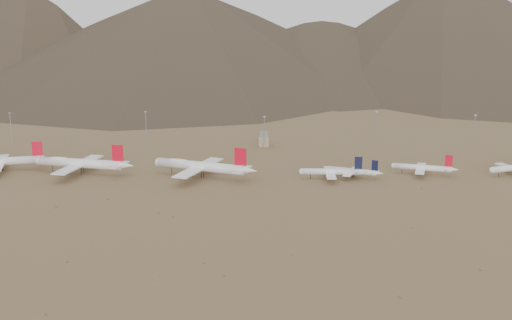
{
  "coord_description": "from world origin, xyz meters",
  "views": [
    {
      "loc": [
        41.23,
        -382.45,
        109.29
      ],
      "look_at": [
        26.8,
        30.0,
        10.2
      ],
      "focal_mm": 45.0,
      "sensor_mm": 36.0,
      "label": 1
    }
  ],
  "objects_px": {
    "control_tower": "(264,140)",
    "widebody_east": "(201,166)",
    "narrowbody_b": "(354,171)",
    "narrowbody_a": "(333,172)",
    "widebody_centre": "(81,163)",
    "widebody_west": "(1,161)"
  },
  "relations": [
    {
      "from": "widebody_west",
      "to": "control_tower",
      "type": "xyz_separation_m",
      "value": [
        177.44,
        85.03,
        -1.25
      ]
    },
    {
      "from": "widebody_west",
      "to": "narrowbody_b",
      "type": "relative_size",
      "value": 1.73
    },
    {
      "from": "narrowbody_a",
      "to": "narrowbody_b",
      "type": "bearing_deg",
      "value": 21.25
    },
    {
      "from": "narrowbody_b",
      "to": "control_tower",
      "type": "bearing_deg",
      "value": 145.33
    },
    {
      "from": "widebody_centre",
      "to": "narrowbody_b",
      "type": "distance_m",
      "value": 181.9
    },
    {
      "from": "widebody_west",
      "to": "widebody_centre",
      "type": "height_order",
      "value": "widebody_centre"
    },
    {
      "from": "narrowbody_a",
      "to": "control_tower",
      "type": "xyz_separation_m",
      "value": [
        -47.06,
        98.66,
        0.44
      ]
    },
    {
      "from": "widebody_centre",
      "to": "narrowbody_a",
      "type": "distance_m",
      "value": 167.69
    },
    {
      "from": "narrowbody_b",
      "to": "control_tower",
      "type": "distance_m",
      "value": 111.58
    },
    {
      "from": "widebody_west",
      "to": "narrowbody_b",
      "type": "bearing_deg",
      "value": -18.66
    },
    {
      "from": "widebody_west",
      "to": "widebody_centre",
      "type": "xyz_separation_m",
      "value": [
        57.0,
        -6.14,
        0.75
      ]
    },
    {
      "from": "widebody_east",
      "to": "narrowbody_a",
      "type": "height_order",
      "value": "widebody_east"
    },
    {
      "from": "widebody_west",
      "to": "widebody_east",
      "type": "relative_size",
      "value": 0.88
    },
    {
      "from": "widebody_east",
      "to": "control_tower",
      "type": "xyz_separation_m",
      "value": [
        38.9,
        97.62,
        -2.24
      ]
    },
    {
      "from": "widebody_centre",
      "to": "narrowbody_b",
      "type": "height_order",
      "value": "widebody_centre"
    },
    {
      "from": "widebody_west",
      "to": "narrowbody_a",
      "type": "distance_m",
      "value": 224.92
    },
    {
      "from": "widebody_east",
      "to": "control_tower",
      "type": "relative_size",
      "value": 5.89
    },
    {
      "from": "widebody_east",
      "to": "narrowbody_b",
      "type": "bearing_deg",
      "value": 21.9
    },
    {
      "from": "control_tower",
      "to": "widebody_east",
      "type": "bearing_deg",
      "value": -111.73
    },
    {
      "from": "narrowbody_a",
      "to": "control_tower",
      "type": "height_order",
      "value": "narrowbody_a"
    },
    {
      "from": "widebody_east",
      "to": "narrowbody_a",
      "type": "distance_m",
      "value": 86.0
    },
    {
      "from": "narrowbody_a",
      "to": "narrowbody_b",
      "type": "height_order",
      "value": "narrowbody_a"
    }
  ]
}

